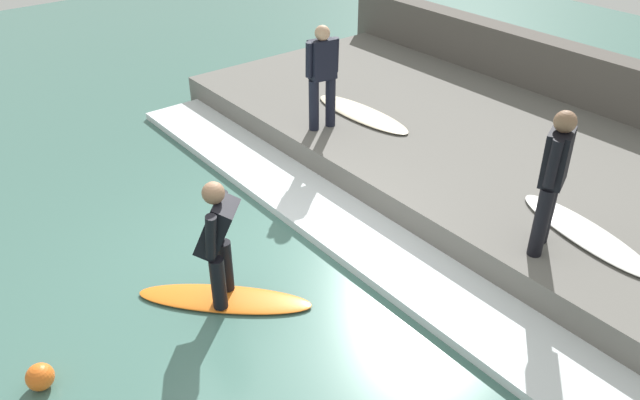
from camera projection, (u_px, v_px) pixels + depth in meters
name	position (u px, v px, depth m)	size (l,w,h in m)	color
ground_plane	(267.00, 273.00, 7.37)	(28.00, 28.00, 0.00)	#426B60
concrete_ledge	(487.00, 156.00, 9.37)	(4.40, 10.36, 0.46)	#66635E
back_wall	(584.00, 91.00, 10.43)	(0.50, 10.88, 1.33)	#544F49
wave_foam_crest	(350.00, 230.00, 8.03)	(1.03, 9.84, 0.11)	silver
surfboard_riding	(225.00, 299.00, 6.93)	(1.71, 1.72, 0.06)	orange
surfer_riding	(218.00, 237.00, 6.49)	(0.60, 0.60, 1.47)	black
surfer_waiting_near	(553.00, 175.00, 6.55)	(0.53, 0.37, 1.66)	black
surfboard_waiting_near	(585.00, 233.00, 7.21)	(0.87, 1.96, 0.06)	white
surfer_waiting_far	(322.00, 72.00, 9.23)	(0.54, 0.31, 1.60)	black
surfboard_waiting_far	(362.00, 114.00, 10.07)	(0.62, 2.00, 0.06)	beige
marker_buoy	(40.00, 377.00, 5.84)	(0.26, 0.26, 0.26)	orange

